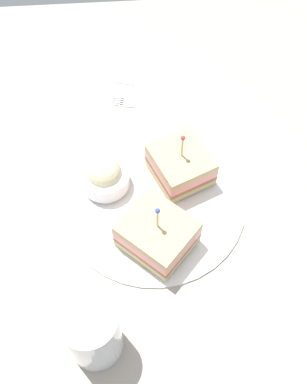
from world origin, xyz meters
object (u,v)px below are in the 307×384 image
(knife, at_px, (145,83))
(fork, at_px, (138,103))
(napkin, at_px, (162,95))
(drink_glass, at_px, (93,334))
(sandwich_half_back, at_px, (158,234))
(sandwich_half_front, at_px, (181,165))
(coleslaw_bowl, at_px, (105,176))
(plate, at_px, (154,200))

(knife, bearing_deg, fork, -108.11)
(napkin, distance_m, knife, 0.04)
(drink_glass, bearing_deg, napkin, 74.17)
(napkin, height_order, fork, fork)
(fork, bearing_deg, napkin, 18.65)
(fork, bearing_deg, sandwich_half_back, -87.16)
(drink_glass, distance_m, fork, 0.42)
(sandwich_half_front, relative_size, napkin, 1.17)
(fork, bearing_deg, coleslaw_bowl, -109.69)
(coleslaw_bowl, bearing_deg, plate, -25.15)
(drink_glass, distance_m, napkin, 0.45)
(coleslaw_bowl, distance_m, fork, 0.18)
(sandwich_half_back, bearing_deg, sandwich_half_front, 69.27)
(plate, relative_size, sandwich_half_front, 2.55)
(sandwich_half_back, xyz_separation_m, knife, (0.00, 0.32, -0.03))
(coleslaw_bowl, distance_m, knife, 0.23)
(coleslaw_bowl, relative_size, napkin, 0.78)
(sandwich_half_front, xyz_separation_m, coleslaw_bowl, (-0.12, -0.01, -0.00))
(plate, height_order, coleslaw_bowl, coleslaw_bowl)
(plate, relative_size, knife, 2.29)
(sandwich_half_front, relative_size, drink_glass, 0.99)
(sandwich_half_back, relative_size, coleslaw_bowl, 1.70)
(plate, distance_m, fork, 0.20)
(coleslaw_bowl, bearing_deg, knife, 70.64)
(plate, distance_m, coleslaw_bowl, 0.08)
(coleslaw_bowl, bearing_deg, sandwich_half_back, -55.37)
(coleslaw_bowl, xyz_separation_m, knife, (0.07, 0.21, -0.03))
(plate, relative_size, napkin, 2.98)
(sandwich_half_back, bearing_deg, napkin, 84.22)
(knife, bearing_deg, coleslaw_bowl, -109.36)
(sandwich_half_back, distance_m, coleslaw_bowl, 0.13)
(sandwich_half_front, distance_m, fork, 0.17)
(plate, xyz_separation_m, fork, (-0.01, 0.20, -0.00))
(napkin, bearing_deg, plate, -98.09)
(napkin, height_order, knife, knife)
(plate, relative_size, sandwich_half_back, 2.24)
(coleslaw_bowl, relative_size, fork, 0.62)
(sandwich_half_back, distance_m, napkin, 0.29)
(plate, bearing_deg, coleslaw_bowl, 154.85)
(coleslaw_bowl, xyz_separation_m, napkin, (0.10, 0.18, -0.03))
(plate, height_order, drink_glass, drink_glass)
(drink_glass, height_order, napkin, drink_glass)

